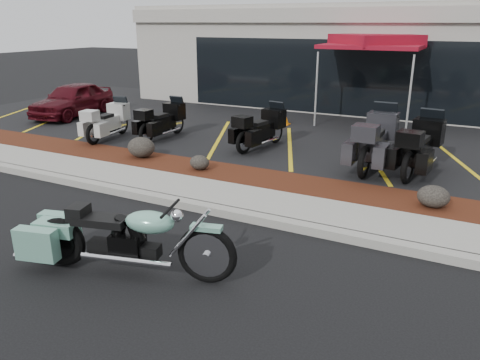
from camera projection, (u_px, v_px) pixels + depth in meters
The scene contains 18 objects.
ground at pixel (171, 228), 8.09m from camera, with size 90.00×90.00×0.00m, color black.
curb at pixel (199, 206), 8.82m from camera, with size 24.00×0.25×0.15m, color gray.
sidewalk at pixel (217, 195), 9.41m from camera, with size 24.00×1.20×0.15m, color gray.
mulch_bed at pixel (244, 178), 10.42m from camera, with size 24.00×1.20×0.16m, color #33130B.
upper_lot at pixel (319, 130), 14.97m from camera, with size 26.00×9.60×0.15m, color black.
dealership_building at pixel (368, 56), 19.64m from camera, with size 18.00×8.16×4.00m.
boulder_left at pixel (141, 147), 11.64m from camera, with size 0.71×0.60×0.51m, color black.
boulder_mid at pixel (200, 162), 10.69m from camera, with size 0.47×0.39×0.33m, color black.
boulder_right at pixel (433, 196), 8.51m from camera, with size 0.57×0.48×0.41m, color black.
hero_cruiser at pixel (207, 247), 6.21m from camera, with size 3.11×0.79×1.09m, color #71B099, non-canonical shape.
touring_white at pixel (121, 115), 14.03m from camera, with size 1.95×0.75×1.14m, color silver, non-canonical shape.
touring_black_front at pixel (177, 115), 14.06m from camera, with size 1.95×0.75×1.14m, color black, non-canonical shape.
touring_black_mid at pixel (276, 122), 12.94m from camera, with size 2.01×0.77×1.17m, color black, non-canonical shape.
touring_grey at pixel (383, 131), 11.40m from camera, with size 2.43×0.93×1.42m, color #29292E, non-canonical shape.
touring_black_rear at pixel (429, 137), 10.95m from camera, with size 2.30×0.88×1.34m, color black, non-canonical shape.
parked_car at pixel (73, 99), 16.71m from camera, with size 1.40×3.48×1.18m, color #450912.
traffic_cone at pixel (284, 117), 15.41m from camera, with size 0.33×0.33×0.48m, color orange.
popup_canopy at pixel (375, 43), 15.05m from camera, with size 3.48×3.48×2.85m.
Camera 1 is at (4.42, -6.04, 3.38)m, focal length 35.00 mm.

